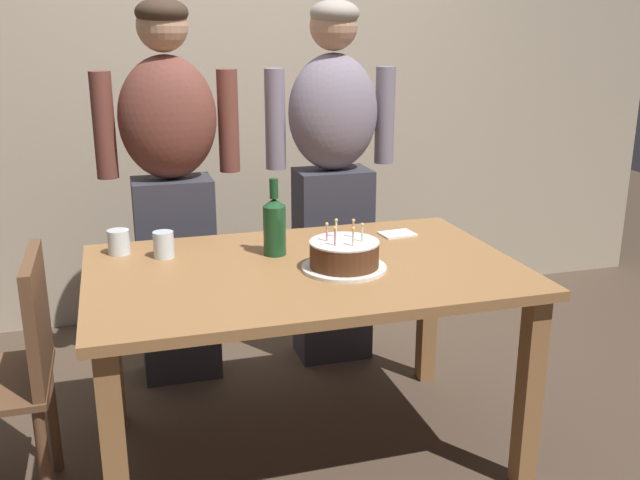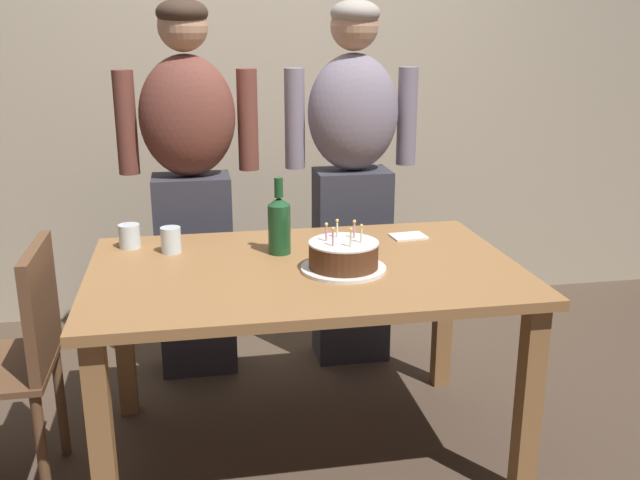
# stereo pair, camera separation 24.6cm
# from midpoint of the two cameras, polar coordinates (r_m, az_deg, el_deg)

# --- Properties ---
(ground_plane) EXTENTS (10.00, 10.00, 0.00)m
(ground_plane) POSITION_cam_midpoint_polar(r_m,az_deg,el_deg) (2.83, -3.77, -16.48)
(ground_plane) COLOR #47382B
(back_wall) EXTENTS (5.20, 0.10, 2.60)m
(back_wall) POSITION_cam_midpoint_polar(r_m,az_deg,el_deg) (3.91, -9.32, 12.85)
(back_wall) COLOR tan
(back_wall) RESTS_ON ground_plane
(dining_table) EXTENTS (1.50, 0.96, 0.74)m
(dining_table) POSITION_cam_midpoint_polar(r_m,az_deg,el_deg) (2.54, -4.04, -4.22)
(dining_table) COLOR olive
(dining_table) RESTS_ON ground_plane
(birthday_cake) EXTENTS (0.30, 0.30, 0.17)m
(birthday_cake) POSITION_cam_midpoint_polar(r_m,az_deg,el_deg) (2.45, -0.91, -1.33)
(birthday_cake) COLOR white
(birthday_cake) RESTS_ON dining_table
(water_glass_near) EXTENTS (0.08, 0.08, 0.09)m
(water_glass_near) POSITION_cam_midpoint_polar(r_m,az_deg,el_deg) (2.76, -18.29, -0.19)
(water_glass_near) COLOR silver
(water_glass_near) RESTS_ON dining_table
(water_glass_far) EXTENTS (0.07, 0.07, 0.10)m
(water_glass_far) POSITION_cam_midpoint_polar(r_m,az_deg,el_deg) (2.67, -15.01, -0.40)
(water_glass_far) COLOR silver
(water_glass_far) RESTS_ON dining_table
(wine_bottle) EXTENTS (0.08, 0.08, 0.29)m
(wine_bottle) POSITION_cam_midpoint_polar(r_m,az_deg,el_deg) (2.61, -6.36, 1.17)
(wine_bottle) COLOR #194723
(wine_bottle) RESTS_ON dining_table
(napkin_stack) EXTENTS (0.14, 0.11, 0.01)m
(napkin_stack) POSITION_cam_midpoint_polar(r_m,az_deg,el_deg) (2.88, 3.78, 0.45)
(napkin_stack) COLOR white
(napkin_stack) RESTS_ON dining_table
(person_man_bearded) EXTENTS (0.61, 0.27, 1.66)m
(person_man_bearded) POSITION_cam_midpoint_polar(r_m,az_deg,el_deg) (3.17, -13.95, 3.94)
(person_man_bearded) COLOR #33333D
(person_man_bearded) RESTS_ON ground_plane
(person_woman_cardigan) EXTENTS (0.61, 0.27, 1.66)m
(person_woman_cardigan) POSITION_cam_midpoint_polar(r_m,az_deg,el_deg) (3.28, -1.12, 4.84)
(person_woman_cardigan) COLOR #33333D
(person_woman_cardigan) RESTS_ON ground_plane
(dining_chair) EXTENTS (0.42, 0.42, 0.87)m
(dining_chair) POSITION_cam_midpoint_polar(r_m,az_deg,el_deg) (2.54, -26.21, -9.06)
(dining_chair) COLOR brown
(dining_chair) RESTS_ON ground_plane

